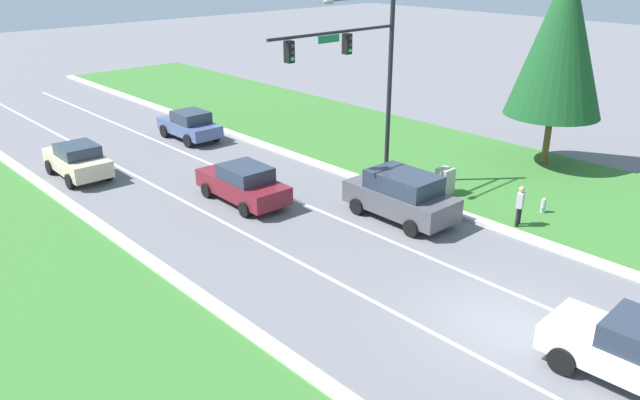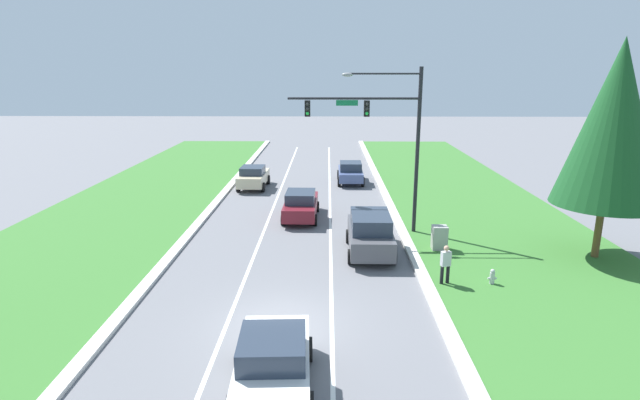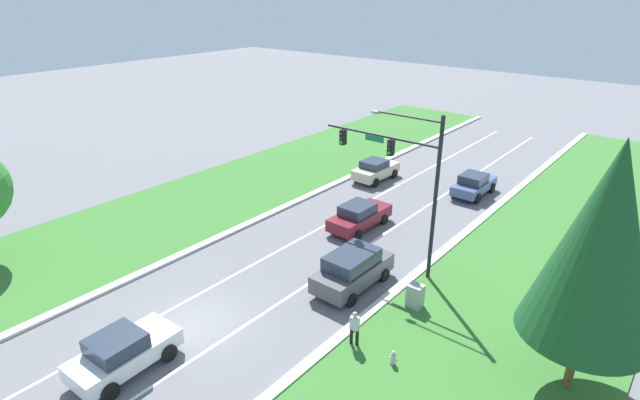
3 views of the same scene
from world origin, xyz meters
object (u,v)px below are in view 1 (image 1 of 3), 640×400
(champagne_sedan, at_px, (78,160))
(graphite_suv, at_px, (401,195))
(burgundy_sedan, at_px, (243,183))
(fire_hydrant, at_px, (543,206))
(slate_blue_sedan, at_px, (190,125))
(utility_cabinet, at_px, (445,182))
(white_sedan, at_px, (636,351))
(traffic_signal_mast, at_px, (362,65))
(conifer_near_right_tree, at_px, (561,38))
(pedestrian, at_px, (520,205))

(champagne_sedan, relative_size, graphite_suv, 0.91)
(burgundy_sedan, xyz_separation_m, fire_hydrant, (8.20, -9.34, -0.49))
(slate_blue_sedan, bearing_deg, utility_cabinet, -76.01)
(graphite_suv, bearing_deg, white_sedan, -107.66)
(traffic_signal_mast, bearing_deg, champagne_sedan, 128.65)
(traffic_signal_mast, height_order, fire_hydrant, traffic_signal_mast)
(white_sedan, distance_m, burgundy_sedan, 16.24)
(traffic_signal_mast, bearing_deg, slate_blue_sedan, 94.89)
(slate_blue_sedan, relative_size, champagne_sedan, 1.00)
(traffic_signal_mast, distance_m, burgundy_sedan, 7.00)
(champagne_sedan, relative_size, utility_cabinet, 3.41)
(traffic_signal_mast, relative_size, white_sedan, 2.00)
(white_sedan, relative_size, graphite_suv, 0.93)
(graphite_suv, relative_size, utility_cabinet, 3.75)
(white_sedan, xyz_separation_m, graphite_suv, (3.46, 10.55, 0.14))
(slate_blue_sedan, distance_m, champagne_sedan, 7.48)
(graphite_suv, distance_m, conifer_near_right_tree, 11.61)
(white_sedan, xyz_separation_m, fire_hydrant, (8.09, 6.90, -0.52))
(traffic_signal_mast, bearing_deg, white_sedan, -107.31)
(champagne_sedan, bearing_deg, utility_cabinet, -48.76)
(graphite_suv, relative_size, fire_hydrant, 6.62)
(utility_cabinet, distance_m, conifer_near_right_tree, 9.00)
(conifer_near_right_tree, bearing_deg, utility_cabinet, 172.89)
(graphite_suv, height_order, conifer_near_right_tree, conifer_near_right_tree)
(white_sedan, height_order, burgundy_sedan, white_sedan)
(utility_cabinet, bearing_deg, white_sedan, -121.99)
(champagne_sedan, bearing_deg, slate_blue_sedan, 16.19)
(burgundy_sedan, distance_m, fire_hydrant, 12.44)
(champagne_sedan, height_order, pedestrian, pedestrian)
(white_sedan, relative_size, pedestrian, 2.55)
(traffic_signal_mast, height_order, pedestrian, traffic_signal_mast)
(burgundy_sedan, xyz_separation_m, pedestrian, (6.29, -9.33, 0.11))
(white_sedan, xyz_separation_m, conifer_near_right_tree, (13.83, 10.04, 5.33))
(traffic_signal_mast, xyz_separation_m, slate_blue_sedan, (-1.05, 12.24, -4.81))
(champagne_sedan, distance_m, fire_hydrant, 20.97)
(slate_blue_sedan, distance_m, conifer_near_right_tree, 19.82)
(slate_blue_sedan, height_order, burgundy_sedan, burgundy_sedan)
(traffic_signal_mast, xyz_separation_m, utility_cabinet, (2.56, -2.74, -5.03))
(champagne_sedan, xyz_separation_m, fire_hydrant, (12.11, -17.11, -0.50))
(burgundy_sedan, relative_size, pedestrian, 2.75)
(slate_blue_sedan, xyz_separation_m, fire_hydrant, (4.88, -18.99, -0.49))
(pedestrian, height_order, fire_hydrant, pedestrian)
(traffic_signal_mast, xyz_separation_m, champagne_sedan, (-8.28, 10.35, -4.81))
(champagne_sedan, xyz_separation_m, burgundy_sedan, (3.91, -7.77, -0.01))
(champagne_sedan, distance_m, utility_cabinet, 17.01)
(fire_hydrant, distance_m, conifer_near_right_tree, 8.78)
(burgundy_sedan, height_order, pedestrian, pedestrian)
(champagne_sedan, height_order, fire_hydrant, champagne_sedan)
(champagne_sedan, distance_m, burgundy_sedan, 8.70)
(slate_blue_sedan, distance_m, white_sedan, 26.09)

